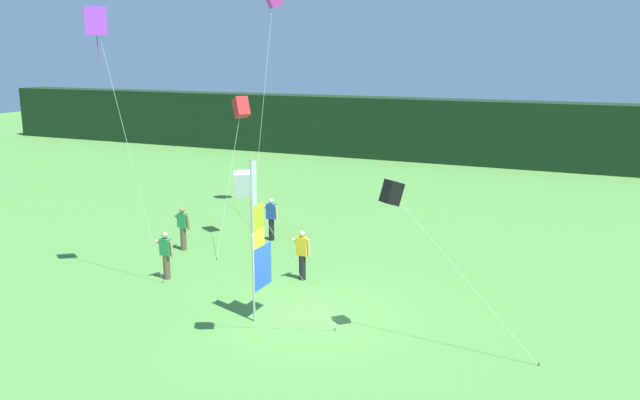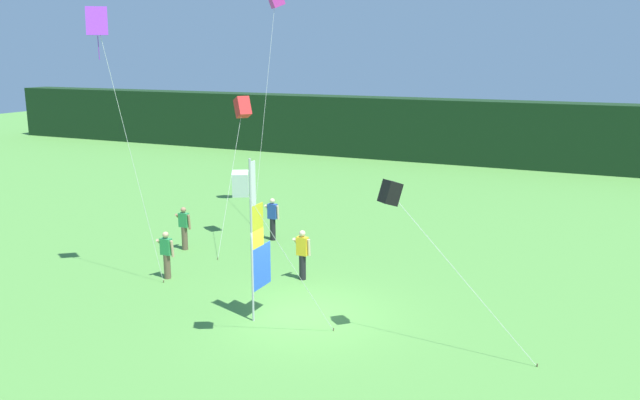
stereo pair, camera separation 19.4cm
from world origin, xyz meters
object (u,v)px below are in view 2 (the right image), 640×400
person_far_right (302,253)px  kite_black_box_3 (391,194)px  person_near_banner (273,218)px  kite_white_box_2 (241,184)px  person_far_left (184,227)px  kite_purple_diamond_4 (100,36)px  kite_red_box_1 (243,108)px  person_mid_field (167,254)px  banner_flag (257,242)px

person_far_right → kite_black_box_3: size_ratio=0.40×
person_near_banner → kite_white_box_2: 9.96m
person_far_left → person_far_right: bearing=-11.7°
person_far_right → kite_purple_diamond_4: size_ratio=0.19×
person_far_left → kite_purple_diamond_4: 7.65m
kite_purple_diamond_4 → kite_red_box_1: bearing=75.8°
kite_red_box_1 → kite_black_box_3: 10.28m
person_mid_field → person_far_right: size_ratio=0.96×
person_mid_field → banner_flag: bearing=-19.7°
banner_flag → kite_purple_diamond_4: 7.98m
person_far_right → kite_red_box_1: 6.73m
person_near_banner → banner_flag: bearing=-64.4°
person_mid_field → kite_black_box_3: (7.96, -1.36, 2.97)m
person_mid_field → person_far_left: 3.17m
person_far_right → kite_black_box_3: bearing=-38.1°
person_far_right → person_mid_field: bearing=-156.8°
kite_black_box_3 → kite_purple_diamond_4: 10.20m
kite_red_box_1 → kite_black_box_3: bearing=-38.4°
person_near_banner → kite_black_box_3: size_ratio=0.40×
kite_purple_diamond_4 → person_near_banner: bearing=67.9°
kite_white_box_2 → kite_purple_diamond_4: 7.68m
person_near_banner → person_mid_field: person_near_banner is taller
banner_flag → person_far_right: banner_flag is taller
person_mid_field → kite_white_box_2: 6.72m
banner_flag → kite_red_box_1: bearing=123.5°
person_mid_field → kite_red_box_1: kite_red_box_1 is taller
person_near_banner → kite_white_box_2: (3.88, -8.58, 3.23)m
kite_white_box_2 → kite_black_box_3: kite_white_box_2 is taller
person_mid_field → kite_white_box_2: kite_white_box_2 is taller
person_near_banner → person_mid_field: 5.42m
person_far_left → kite_purple_diamond_4: kite_purple_diamond_4 is taller
kite_purple_diamond_4 → banner_flag: bearing=-8.3°
kite_red_box_1 → kite_white_box_2: size_ratio=1.26×
kite_purple_diamond_4 → person_mid_field: bearing=25.3°
person_far_right → kite_white_box_2: size_ratio=0.37×
person_far_right → kite_red_box_1: kite_red_box_1 is taller
banner_flag → kite_black_box_3: banner_flag is taller
person_far_left → kite_black_box_3: kite_black_box_3 is taller
banner_flag → person_mid_field: (-4.27, 1.53, -1.32)m
person_near_banner → kite_purple_diamond_4: kite_purple_diamond_4 is taller
person_near_banner → person_mid_field: (-0.99, -5.32, -0.06)m
person_far_left → kite_black_box_3: size_ratio=0.39×
kite_black_box_3 → banner_flag: bearing=-177.4°
person_mid_field → kite_red_box_1: (-0.03, 4.97, 4.31)m
person_near_banner → kite_black_box_3: kite_black_box_3 is taller
kite_white_box_2 → banner_flag: bearing=109.2°
person_mid_field → kite_black_box_3: size_ratio=0.38×
kite_red_box_1 → person_mid_field: bearing=-89.7°
person_near_banner → person_far_left: (-2.37, -2.47, -0.03)m
banner_flag → kite_white_box_2: banner_flag is taller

